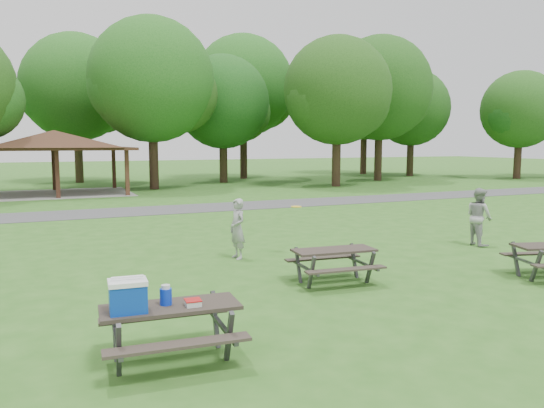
{
  "coord_description": "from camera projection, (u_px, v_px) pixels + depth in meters",
  "views": [
    {
      "loc": [
        -5.18,
        -9.71,
        3.06
      ],
      "look_at": [
        1.0,
        4.0,
        1.3
      ],
      "focal_mm": 35.0,
      "sensor_mm": 36.0,
      "label": 1
    }
  ],
  "objects": [
    {
      "name": "asphalt_path",
      "position": [
        161.0,
        210.0,
        23.94
      ],
      "size": [
        120.0,
        3.2,
        0.02
      ],
      "primitive_type": "cube",
      "color": "#424245",
      "rests_on": "ground"
    },
    {
      "name": "picnic_table_near",
      "position": [
        157.0,
        310.0,
        7.28
      ],
      "size": [
        2.02,
        1.67,
        1.32
      ],
      "color": "#2A231E",
      "rests_on": "ground"
    },
    {
      "name": "tree_deep_c",
      "position": [
        244.0,
        89.0,
        43.93
      ],
      "size": [
        8.82,
        8.4,
        11.9
      ],
      "color": "black",
      "rests_on": "ground"
    },
    {
      "name": "tree_row_f",
      "position": [
        224.0,
        105.0,
        39.71
      ],
      "size": [
        7.35,
        7.0,
        9.55
      ],
      "color": "black",
      "rests_on": "ground"
    },
    {
      "name": "frisbee_in_flight",
      "position": [
        296.0,
        207.0,
        14.24
      ],
      "size": [
        0.37,
        0.37,
        0.02
      ],
      "color": "yellow",
      "rests_on": "ground"
    },
    {
      "name": "tree_row_g",
      "position": [
        338.0,
        94.0,
        36.22
      ],
      "size": [
        7.77,
        7.4,
        10.25
      ],
      "color": "black",
      "rests_on": "ground"
    },
    {
      "name": "tree_row_i",
      "position": [
        412.0,
        110.0,
        47.5
      ],
      "size": [
        7.14,
        6.8,
        9.52
      ],
      "color": "black",
      "rests_on": "ground"
    },
    {
      "name": "tree_deep_d",
      "position": [
        365.0,
        100.0,
        50.64
      ],
      "size": [
        8.4,
        8.0,
        11.27
      ],
      "color": "#311D15",
      "rests_on": "ground"
    },
    {
      "name": "picnic_table_middle",
      "position": [
        334.0,
        257.0,
        11.52
      ],
      "size": [
        1.91,
        1.59,
        0.77
      ],
      "color": "#2C2420",
      "rests_on": "ground"
    },
    {
      "name": "pavilion",
      "position": [
        54.0,
        142.0,
        31.0
      ],
      "size": [
        8.6,
        7.01,
        3.76
      ],
      "color": "#371D14",
      "rests_on": "ground"
    },
    {
      "name": "tree_row_j",
      "position": [
        521.0,
        112.0,
        44.1
      ],
      "size": [
        6.72,
        6.4,
        8.96
      ],
      "color": "black",
      "rests_on": "ground"
    },
    {
      "name": "tree_row_e",
      "position": [
        153.0,
        84.0,
        33.99
      ],
      "size": [
        8.4,
        8.0,
        11.02
      ],
      "color": "black",
      "rests_on": "ground"
    },
    {
      "name": "frisbee_catcher",
      "position": [
        479.0,
        217.0,
        15.71
      ],
      "size": [
        0.77,
        0.92,
        1.72
      ],
      "primitive_type": "imported",
      "rotation": [
        0.0,
        0.0,
        1.42
      ],
      "color": "#9F9FA1",
      "rests_on": "ground"
    },
    {
      "name": "ground",
      "position": [
        306.0,
        287.0,
        11.26
      ],
      "size": [
        160.0,
        160.0,
        0.0
      ],
      "primitive_type": "plane",
      "color": "#2B5F1B",
      "rests_on": "ground"
    },
    {
      "name": "frisbee_thrower",
      "position": [
        237.0,
        229.0,
        13.9
      ],
      "size": [
        0.45,
        0.63,
        1.59
      ],
      "primitive_type": "imported",
      "rotation": [
        0.0,
        0.0,
        -1.44
      ],
      "color": "#959597",
      "rests_on": "ground"
    },
    {
      "name": "tree_row_h",
      "position": [
        381.0,
        92.0,
        41.76
      ],
      "size": [
        8.61,
        8.2,
        11.37
      ],
      "color": "black",
      "rests_on": "ground"
    },
    {
      "name": "tree_deep_b",
      "position": [
        77.0,
        91.0,
        39.59
      ],
      "size": [
        8.4,
        8.0,
        11.13
      ],
      "color": "#312215",
      "rests_on": "ground"
    }
  ]
}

